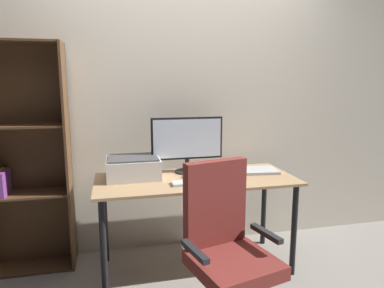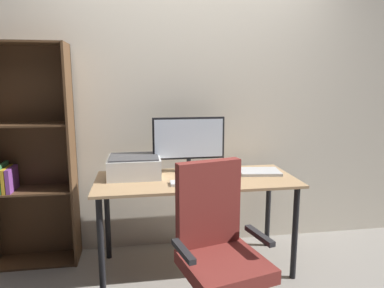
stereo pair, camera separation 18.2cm
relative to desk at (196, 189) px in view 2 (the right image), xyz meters
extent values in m
plane|color=gray|center=(0.00, 0.00, -0.65)|extent=(12.00, 12.00, 0.00)
cube|color=beige|center=(0.00, 0.50, 0.65)|extent=(6.40, 0.10, 2.60)
cube|color=tan|center=(0.00, 0.00, 0.08)|extent=(1.52, 0.65, 0.02)
cylinder|color=black|center=(-0.70, -0.27, -0.29)|extent=(0.04, 0.04, 0.72)
cylinder|color=black|center=(0.70, -0.27, -0.29)|extent=(0.04, 0.04, 0.72)
cylinder|color=black|center=(-0.70, 0.27, -0.29)|extent=(0.04, 0.04, 0.72)
cylinder|color=black|center=(0.70, 0.27, -0.29)|extent=(0.04, 0.04, 0.72)
cylinder|color=black|center=(-0.03, 0.19, 0.10)|extent=(0.20, 0.20, 0.01)
cylinder|color=black|center=(-0.03, 0.19, 0.15)|extent=(0.04, 0.04, 0.10)
cube|color=black|center=(-0.03, 0.19, 0.37)|extent=(0.58, 0.03, 0.34)
cube|color=silver|center=(-0.03, 0.17, 0.37)|extent=(0.55, 0.01, 0.31)
cube|color=#B7BABC|center=(-0.07, -0.15, 0.10)|extent=(0.29, 0.12, 0.02)
cube|color=black|center=(0.17, -0.16, 0.11)|extent=(0.07, 0.10, 0.03)
cylinder|color=white|center=(0.03, 0.01, 0.14)|extent=(0.08, 0.08, 0.10)
cube|color=white|center=(0.08, 0.01, 0.14)|extent=(0.02, 0.01, 0.05)
cube|color=#B7BABC|center=(0.53, 0.07, 0.10)|extent=(0.35, 0.27, 0.02)
cube|color=silver|center=(-0.47, 0.13, 0.17)|extent=(0.40, 0.34, 0.15)
cube|color=#424244|center=(-0.47, 0.13, 0.25)|extent=(0.37, 0.31, 0.01)
cube|color=maroon|center=(0.03, -0.79, -0.20)|extent=(0.53, 0.53, 0.08)
cube|color=maroon|center=(-0.02, -0.59, 0.10)|extent=(0.40, 0.17, 0.52)
cube|color=#232326|center=(-0.21, -0.83, -0.07)|extent=(0.10, 0.26, 0.03)
cube|color=#232326|center=(0.25, -0.71, -0.07)|extent=(0.10, 0.26, 0.03)
cube|color=#4C331E|center=(-0.95, 0.29, 0.23)|extent=(0.02, 0.28, 1.76)
cube|color=#4C331E|center=(-1.28, 0.42, 0.23)|extent=(0.67, 0.01, 1.76)
cube|color=#4C331E|center=(-1.28, 0.29, -0.64)|extent=(0.63, 0.26, 0.02)
cube|color=#4C331E|center=(-1.28, 0.29, -0.03)|extent=(0.63, 0.26, 0.02)
cube|color=#4C331E|center=(-1.28, 0.29, 0.49)|extent=(0.63, 0.26, 0.02)
cube|color=#4C331E|center=(-1.28, 0.29, 1.10)|extent=(0.63, 0.26, 0.02)
cube|color=#337242|center=(-1.48, 0.28, 0.08)|extent=(0.02, 0.22, 0.22)
cube|color=gold|center=(-1.45, 0.28, 0.07)|extent=(0.03, 0.22, 0.19)
cube|color=#723884|center=(-1.41, 0.28, 0.07)|extent=(0.03, 0.22, 0.19)
camera|label=1|loc=(-0.61, -2.48, 0.82)|focal=32.25mm
camera|label=2|loc=(-0.43, -2.52, 0.82)|focal=32.25mm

